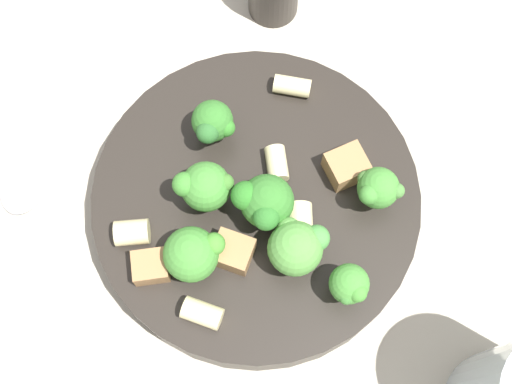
% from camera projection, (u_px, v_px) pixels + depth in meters
% --- Properties ---
extents(ground_plane, '(2.00, 2.00, 0.00)m').
position_uv_depth(ground_plane, '(256.00, 212.00, 0.51)').
color(ground_plane, '#BCB29E').
extents(pasta_bowl, '(0.22, 0.22, 0.03)m').
position_uv_depth(pasta_bowl, '(256.00, 203.00, 0.50)').
color(pasta_bowl, '#28231E').
rests_on(pasta_bowl, ground_plane).
extents(broccoli_floret_0, '(0.03, 0.03, 0.04)m').
position_uv_depth(broccoli_floret_0, '(377.00, 189.00, 0.46)').
color(broccoli_floret_0, '#9EC175').
rests_on(broccoli_floret_0, pasta_bowl).
extents(broccoli_floret_1, '(0.03, 0.03, 0.04)m').
position_uv_depth(broccoli_floret_1, '(205.00, 187.00, 0.46)').
color(broccoli_floret_1, '#84AD60').
rests_on(broccoli_floret_1, pasta_bowl).
extents(broccoli_floret_2, '(0.04, 0.04, 0.04)m').
position_uv_depth(broccoli_floret_2, '(265.00, 203.00, 0.45)').
color(broccoli_floret_2, '#9EC175').
rests_on(broccoli_floret_2, pasta_bowl).
extents(broccoli_floret_3, '(0.04, 0.04, 0.04)m').
position_uv_depth(broccoli_floret_3, '(193.00, 254.00, 0.45)').
color(broccoli_floret_3, '#93B766').
rests_on(broccoli_floret_3, pasta_bowl).
extents(broccoli_floret_4, '(0.03, 0.03, 0.04)m').
position_uv_depth(broccoli_floret_4, '(350.00, 285.00, 0.44)').
color(broccoli_floret_4, '#93B766').
rests_on(broccoli_floret_4, pasta_bowl).
extents(broccoli_floret_5, '(0.03, 0.03, 0.04)m').
position_uv_depth(broccoli_floret_5, '(213.00, 123.00, 0.47)').
color(broccoli_floret_5, '#84AD60').
rests_on(broccoli_floret_5, pasta_bowl).
extents(broccoli_floret_6, '(0.04, 0.04, 0.04)m').
position_uv_depth(broccoli_floret_6, '(297.00, 246.00, 0.45)').
color(broccoli_floret_6, '#93B766').
rests_on(broccoli_floret_6, pasta_bowl).
extents(rigatoni_0, '(0.03, 0.03, 0.02)m').
position_uv_depth(rigatoni_0, '(300.00, 218.00, 0.47)').
color(rigatoni_0, beige).
rests_on(rigatoni_0, pasta_bowl).
extents(rigatoni_1, '(0.03, 0.03, 0.01)m').
position_uv_depth(rigatoni_1, '(282.00, 167.00, 0.48)').
color(rigatoni_1, beige).
rests_on(rigatoni_1, pasta_bowl).
extents(rigatoni_2, '(0.03, 0.02, 0.01)m').
position_uv_depth(rigatoni_2, '(202.00, 313.00, 0.45)').
color(rigatoni_2, beige).
rests_on(rigatoni_2, pasta_bowl).
extents(rigatoni_3, '(0.03, 0.02, 0.01)m').
position_uv_depth(rigatoni_3, '(292.00, 86.00, 0.50)').
color(rigatoni_3, beige).
rests_on(rigatoni_3, pasta_bowl).
extents(rigatoni_4, '(0.03, 0.03, 0.02)m').
position_uv_depth(rigatoni_4, '(132.00, 232.00, 0.47)').
color(rigatoni_4, beige).
rests_on(rigatoni_4, pasta_bowl).
extents(chicken_chunk_0, '(0.03, 0.03, 0.02)m').
position_uv_depth(chicken_chunk_0, '(233.00, 252.00, 0.46)').
color(chicken_chunk_0, '#A87A4C').
rests_on(chicken_chunk_0, pasta_bowl).
extents(chicken_chunk_1, '(0.03, 0.03, 0.02)m').
position_uv_depth(chicken_chunk_1, '(347.00, 166.00, 0.48)').
color(chicken_chunk_1, '#A87A4C').
rests_on(chicken_chunk_1, pasta_bowl).
extents(chicken_chunk_2, '(0.03, 0.03, 0.02)m').
position_uv_depth(chicken_chunk_2, '(151.00, 267.00, 0.46)').
color(chicken_chunk_2, '#A87A4C').
rests_on(chicken_chunk_2, pasta_bowl).
extents(spoon, '(0.09, 0.18, 0.01)m').
position_uv_depth(spoon, '(16.00, 208.00, 0.51)').
color(spoon, silver).
rests_on(spoon, ground_plane).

